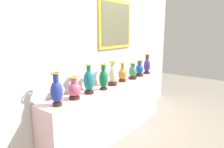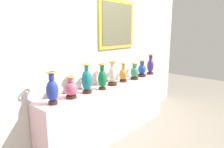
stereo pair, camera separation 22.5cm
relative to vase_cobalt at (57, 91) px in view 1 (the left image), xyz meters
name	(u,v)px [view 1 (the left image)]	position (x,y,z in m)	size (l,w,h in m)	color
ground_plane	(112,135)	(1.15, 0.05, -1.08)	(11.04, 11.04, 0.00)	gray
display_shelf	(112,111)	(1.15, 0.05, -0.63)	(2.68, 0.40, 0.90)	beige
back_wall	(100,48)	(1.15, 0.31, 0.42)	(5.04, 0.14, 2.98)	silver
vase_cobalt	(57,91)	(0.00, 0.00, 0.00)	(0.14, 0.14, 0.40)	#382319
vase_rose	(74,89)	(0.29, 0.02, -0.04)	(0.17, 0.17, 0.30)	#382319
vase_teal	(89,81)	(0.58, 0.03, 0.01)	(0.15, 0.15, 0.42)	#382319
vase_emerald	(103,78)	(0.86, -0.01, 0.00)	(0.13, 0.13, 0.40)	#382319
vase_ivory	(112,74)	(1.14, 0.04, 0.01)	(0.15, 0.15, 0.40)	#382319
vase_ochre	(122,74)	(1.43, 0.04, -0.04)	(0.15, 0.15, 0.33)	#382319
vase_jade	(133,72)	(1.71, 0.00, -0.04)	(0.15, 0.15, 0.30)	#382319
vase_sapphire	(139,69)	(2.00, 0.02, -0.04)	(0.15, 0.15, 0.32)	#382319
vase_indigo	(147,65)	(2.30, 0.02, 0.00)	(0.14, 0.14, 0.41)	#382319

